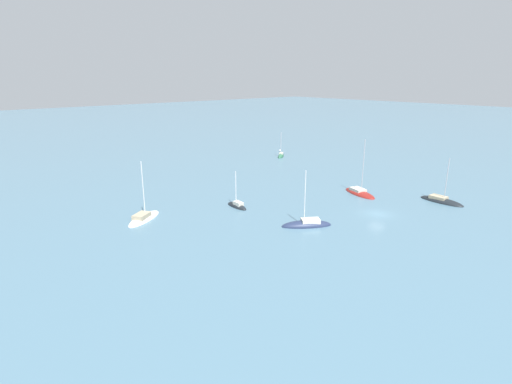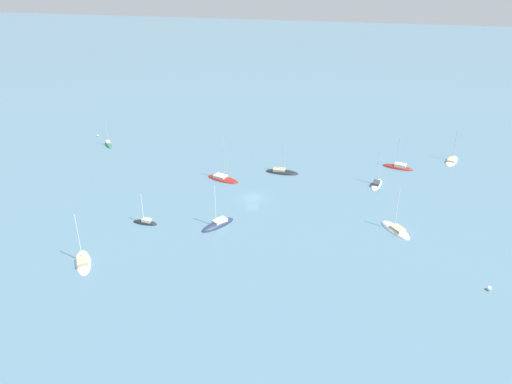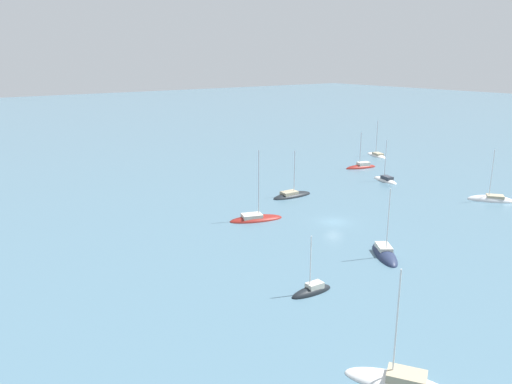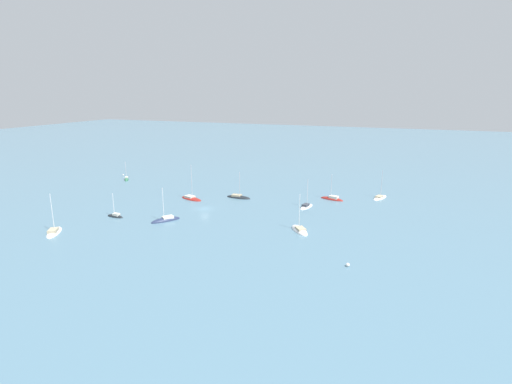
{
  "view_description": "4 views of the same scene",
  "coord_description": "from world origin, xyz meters",
  "px_view_note": "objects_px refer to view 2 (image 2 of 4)",
  "views": [
    {
      "loc": [
        -35.49,
        60.54,
        23.5
      ],
      "look_at": [
        17.07,
        13.67,
        2.99
      ],
      "focal_mm": 28.0,
      "sensor_mm": 36.0,
      "label": 1
    },
    {
      "loc": [
        -21.87,
        100.43,
        52.66
      ],
      "look_at": [
        -1.59,
        3.68,
        3.47
      ],
      "focal_mm": 35.0,
      "sensor_mm": 36.0,
      "label": 2
    },
    {
      "loc": [
        54.96,
        53.34,
        25.65
      ],
      "look_at": [
        7.58,
        -10.76,
        3.83
      ],
      "focal_mm": 35.0,
      "sensor_mm": 36.0,
      "label": 3
    },
    {
      "loc": [
        -56.4,
        101.52,
        34.55
      ],
      "look_at": [
        -11.34,
        -13.67,
        3.06
      ],
      "focal_mm": 28.0,
      "sensor_mm": 36.0,
      "label": 4
    }
  ],
  "objects_px": {
    "sailboat_1": "(376,185)",
    "sailboat_0": "(398,167)",
    "sailboat_4": "(452,161)",
    "sailboat_3": "(395,230)",
    "sailboat_8": "(282,172)",
    "mooring_buoy_0": "(98,136)",
    "sailboat_7": "(109,145)",
    "sailboat_2": "(218,225)",
    "sailboat_5": "(223,179)",
    "mooring_buoy_1": "(489,288)",
    "sailboat_9": "(83,263)",
    "sailboat_6": "(145,223)"
  },
  "relations": [
    {
      "from": "sailboat_8",
      "to": "mooring_buoy_0",
      "type": "xyz_separation_m",
      "value": [
        59.27,
        -14.98,
        0.2
      ]
    },
    {
      "from": "sailboat_6",
      "to": "sailboat_8",
      "type": "bearing_deg",
      "value": -123.89
    },
    {
      "from": "sailboat_0",
      "to": "sailboat_5",
      "type": "bearing_deg",
      "value": 35.74
    },
    {
      "from": "sailboat_8",
      "to": "sailboat_7",
      "type": "bearing_deg",
      "value": 173.26
    },
    {
      "from": "sailboat_2",
      "to": "mooring_buoy_0",
      "type": "height_order",
      "value": "sailboat_2"
    },
    {
      "from": "sailboat_7",
      "to": "sailboat_6",
      "type": "bearing_deg",
      "value": 0.35
    },
    {
      "from": "sailboat_7",
      "to": "sailboat_9",
      "type": "distance_m",
      "value": 61.14
    },
    {
      "from": "sailboat_1",
      "to": "sailboat_9",
      "type": "relative_size",
      "value": 0.87
    },
    {
      "from": "sailboat_5",
      "to": "sailboat_6",
      "type": "bearing_deg",
      "value": -94.17
    },
    {
      "from": "sailboat_0",
      "to": "mooring_buoy_1",
      "type": "relative_size",
      "value": 11.88
    },
    {
      "from": "sailboat_1",
      "to": "sailboat_5",
      "type": "xyz_separation_m",
      "value": [
        37.6,
        4.54,
        -0.03
      ]
    },
    {
      "from": "mooring_buoy_0",
      "to": "sailboat_6",
      "type": "bearing_deg",
      "value": 127.14
    },
    {
      "from": "sailboat_1",
      "to": "sailboat_3",
      "type": "distance_m",
      "value": 21.65
    },
    {
      "from": "sailboat_8",
      "to": "mooring_buoy_0",
      "type": "relative_size",
      "value": 16.53
    },
    {
      "from": "sailboat_6",
      "to": "sailboat_7",
      "type": "bearing_deg",
      "value": -51.33
    },
    {
      "from": "sailboat_0",
      "to": "mooring_buoy_0",
      "type": "xyz_separation_m",
      "value": [
        88.69,
        -5.75,
        0.15
      ]
    },
    {
      "from": "mooring_buoy_0",
      "to": "mooring_buoy_1",
      "type": "xyz_separation_m",
      "value": [
        -101.49,
        55.87,
        0.1
      ]
    },
    {
      "from": "mooring_buoy_0",
      "to": "mooring_buoy_1",
      "type": "bearing_deg",
      "value": 151.17
    },
    {
      "from": "sailboat_0",
      "to": "mooring_buoy_1",
      "type": "bearing_deg",
      "value": 119.32
    },
    {
      "from": "sailboat_4",
      "to": "sailboat_3",
      "type": "bearing_deg",
      "value": 176.98
    },
    {
      "from": "sailboat_4",
      "to": "mooring_buoy_0",
      "type": "relative_size",
      "value": 17.17
    },
    {
      "from": "sailboat_3",
      "to": "sailboat_8",
      "type": "height_order",
      "value": "sailboat_3"
    },
    {
      "from": "sailboat_0",
      "to": "mooring_buoy_0",
      "type": "height_order",
      "value": "sailboat_0"
    },
    {
      "from": "sailboat_1",
      "to": "sailboat_3",
      "type": "relative_size",
      "value": 0.89
    },
    {
      "from": "sailboat_9",
      "to": "sailboat_5",
      "type": "bearing_deg",
      "value": -52.96
    },
    {
      "from": "sailboat_3",
      "to": "sailboat_7",
      "type": "height_order",
      "value": "sailboat_3"
    },
    {
      "from": "mooring_buoy_1",
      "to": "sailboat_2",
      "type": "bearing_deg",
      "value": -12.77
    },
    {
      "from": "sailboat_1",
      "to": "sailboat_8",
      "type": "relative_size",
      "value": 0.98
    },
    {
      "from": "sailboat_1",
      "to": "sailboat_0",
      "type": "bearing_deg",
      "value": -12.82
    },
    {
      "from": "sailboat_5",
      "to": "sailboat_9",
      "type": "bearing_deg",
      "value": -92.5
    },
    {
      "from": "sailboat_2",
      "to": "sailboat_0",
      "type": "bearing_deg",
      "value": 169.99
    },
    {
      "from": "sailboat_7",
      "to": "sailboat_9",
      "type": "bearing_deg",
      "value": -12.6
    },
    {
      "from": "sailboat_1",
      "to": "sailboat_7",
      "type": "relative_size",
      "value": 1.11
    },
    {
      "from": "sailboat_2",
      "to": "sailboat_8",
      "type": "xyz_separation_m",
      "value": [
        -8.78,
        -29.33,
        -0.01
      ]
    },
    {
      "from": "sailboat_6",
      "to": "sailboat_7",
      "type": "distance_m",
      "value": 49.54
    },
    {
      "from": "sailboat_5",
      "to": "sailboat_9",
      "type": "height_order",
      "value": "sailboat_5"
    },
    {
      "from": "sailboat_0",
      "to": "sailboat_1",
      "type": "bearing_deg",
      "value": 79.64
    },
    {
      "from": "sailboat_5",
      "to": "mooring_buoy_0",
      "type": "relative_size",
      "value": 21.1
    },
    {
      "from": "sailboat_2",
      "to": "sailboat_5",
      "type": "relative_size",
      "value": 0.85
    },
    {
      "from": "sailboat_2",
      "to": "mooring_buoy_1",
      "type": "relative_size",
      "value": 13.28
    },
    {
      "from": "sailboat_4",
      "to": "sailboat_8",
      "type": "bearing_deg",
      "value": 129.8
    },
    {
      "from": "sailboat_9",
      "to": "mooring_buoy_1",
      "type": "bearing_deg",
      "value": -116.51
    },
    {
      "from": "sailboat_4",
      "to": "mooring_buoy_0",
      "type": "bearing_deg",
      "value": 109.86
    },
    {
      "from": "sailboat_4",
      "to": "sailboat_5",
      "type": "xyz_separation_m",
      "value": [
        57.64,
        23.93,
        0.0
      ]
    },
    {
      "from": "sailboat_8",
      "to": "mooring_buoy_0",
      "type": "distance_m",
      "value": 61.13
    },
    {
      "from": "sailboat_9",
      "to": "mooring_buoy_1",
      "type": "xyz_separation_m",
      "value": [
        -71.58,
        -6.82,
        0.26
      ]
    },
    {
      "from": "sailboat_0",
      "to": "sailboat_9",
      "type": "distance_m",
      "value": 81.84
    },
    {
      "from": "sailboat_7",
      "to": "mooring_buoy_1",
      "type": "bearing_deg",
      "value": 27.36
    },
    {
      "from": "sailboat_0",
      "to": "mooring_buoy_1",
      "type": "xyz_separation_m",
      "value": [
        -12.8,
        50.12,
        0.25
      ]
    },
    {
      "from": "sailboat_5",
      "to": "mooring_buoy_1",
      "type": "relative_size",
      "value": 15.68
    }
  ]
}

